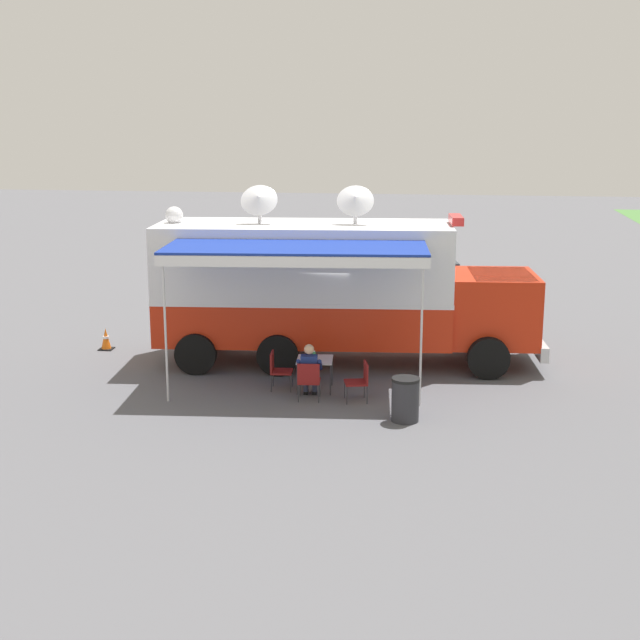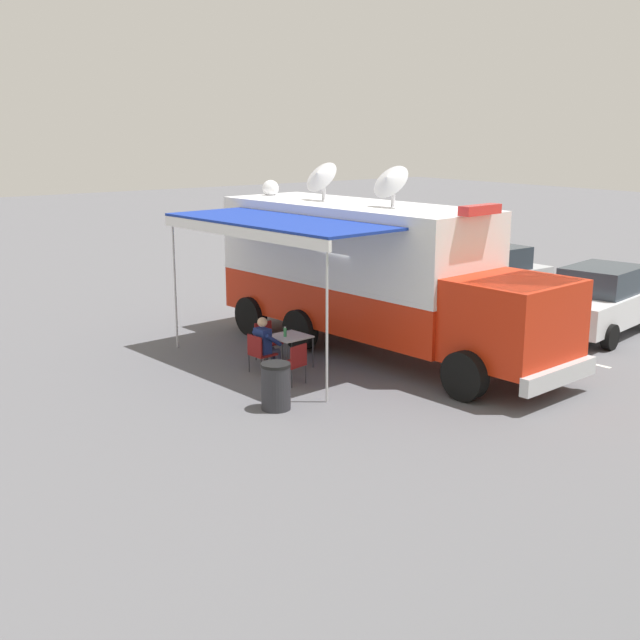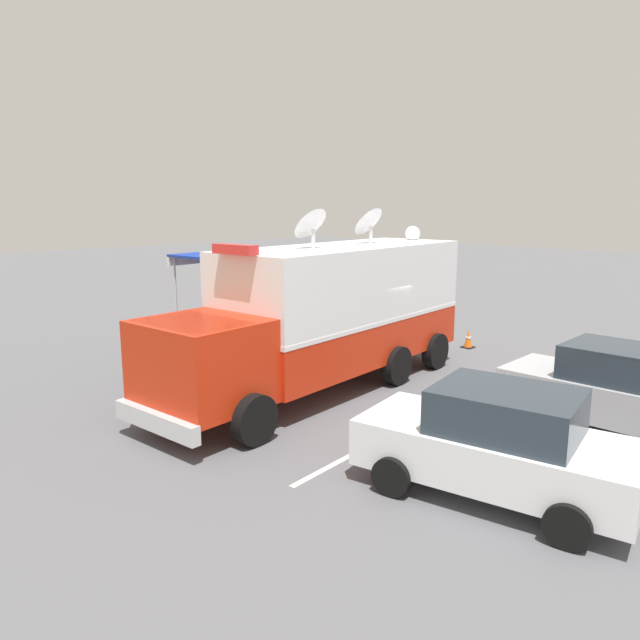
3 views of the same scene
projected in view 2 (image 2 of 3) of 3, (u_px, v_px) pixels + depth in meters
The scene contains 13 objects.
ground_plane at pixel (353, 345), 20.04m from camera, with size 100.00×100.00×0.00m, color #5B5B60.
lot_stripe at pixel (520, 347), 19.86m from camera, with size 0.12×4.80×0.01m, color silver.
command_truck at pixel (375, 272), 19.02m from camera, with size 5.48×9.66×4.53m.
folding_table at pixel (290, 338), 18.04m from camera, with size 0.86×0.86×0.73m.
water_bottle at pixel (285, 332), 17.93m from camera, with size 0.07×0.07×0.22m.
folding_chair_at_table at pixel (259, 351), 17.62m from camera, with size 0.52×0.52×0.87m.
folding_chair_beside_table at pixel (266, 338), 18.70m from camera, with size 0.52×0.52×0.87m.
folding_chair_spare_by_truck at pixel (294, 361), 16.85m from camera, with size 0.58×0.58×0.87m.
seated_responder at pixel (266, 343), 17.71m from camera, with size 0.69×0.58×1.25m.
trash_bin at pixel (276, 386), 15.39m from camera, with size 0.57×0.57×0.91m.
traffic_cone at pixel (251, 296), 24.43m from camera, with size 0.36×0.36×0.58m.
car_behind_truck at pixel (487, 276), 24.42m from camera, with size 4.22×2.05×1.76m.
car_far_corner at pixel (600, 301), 20.97m from camera, with size 4.46×2.58×1.76m.
Camera 2 is at (12.30, 14.95, 5.26)m, focal length 45.36 mm.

